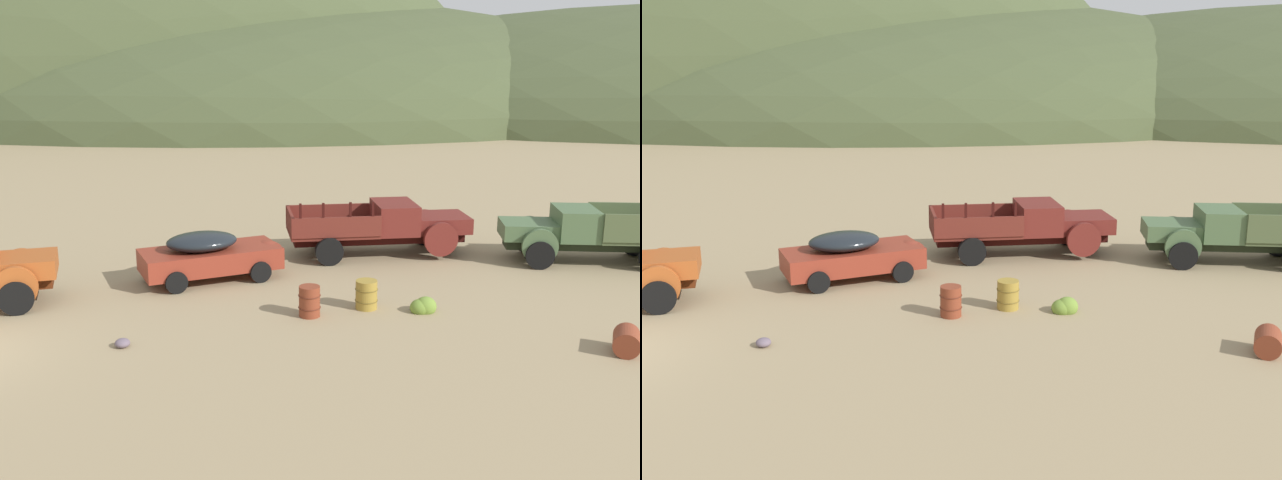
{
  "view_description": "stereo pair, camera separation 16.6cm",
  "coord_description": "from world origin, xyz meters",
  "views": [
    {
      "loc": [
        7.19,
        -17.13,
        7.07
      ],
      "look_at": [
        9.58,
        4.09,
        1.58
      ],
      "focal_mm": 41.17,
      "sensor_mm": 36.0,
      "label": 1
    },
    {
      "loc": [
        7.35,
        -17.15,
        7.07
      ],
      "look_at": [
        9.58,
        4.09,
        1.58
      ],
      "focal_mm": 41.17,
      "sensor_mm": 36.0,
      "label": 2
    }
  ],
  "objects": [
    {
      "name": "hill_distant",
      "position": [
        -19.63,
        70.62,
        0.0
      ],
      "size": [
        113.97,
        53.68,
        53.44
      ],
      "primitive_type": "ellipsoid",
      "color": "#424C2D",
      "rests_on": "ground"
    },
    {
      "name": "hill_far_left",
      "position": [
        11.09,
        76.51,
        0.0
      ],
      "size": [
        100.09,
        75.81,
        26.92
      ],
      "primitive_type": "ellipsoid",
      "color": "#424C2D",
      "rests_on": "ground"
    },
    {
      "name": "car_rust_red",
      "position": [
        6.36,
        5.59,
        0.82
      ],
      "size": [
        4.88,
        3.11,
        1.57
      ],
      "rotation": [
        0.0,
        0.0,
        0.31
      ],
      "color": "maroon",
      "rests_on": "ground"
    },
    {
      "name": "truck_oxblood",
      "position": [
        12.53,
        7.92,
        1.02
      ],
      "size": [
        6.46,
        2.63,
        2.16
      ],
      "rotation": [
        0.0,
        0.0,
        0.02
      ],
      "color": "black",
      "rests_on": "ground"
    },
    {
      "name": "truck_weathered_green",
      "position": [
        18.81,
        6.21,
        1.01
      ],
      "size": [
        6.34,
        3.21,
        1.91
      ],
      "rotation": [
        0.0,
        0.0,
        2.95
      ],
      "color": "#232B1B",
      "rests_on": "ground"
    },
    {
      "name": "oil_drum_tipped",
      "position": [
        16.39,
        -1.57,
        0.31
      ],
      "size": [
        0.98,
        1.08,
        0.63
      ],
      "color": "brown",
      "rests_on": "ground"
    },
    {
      "name": "oil_drum_foreground",
      "position": [
        9.04,
        1.84,
        0.43
      ],
      "size": [
        0.63,
        0.63,
        0.86
      ],
      "color": "brown",
      "rests_on": "ground"
    },
    {
      "name": "oil_drum_by_truck",
      "position": [
        10.7,
        2.28,
        0.41
      ],
      "size": [
        0.66,
        0.66,
        0.83
      ],
      "color": "olive",
      "rests_on": "ground"
    },
    {
      "name": "bush_back_edge",
      "position": [
        12.24,
        1.81,
        0.15
      ],
      "size": [
        0.76,
        0.56,
        0.57
      ],
      "color": "olive",
      "rests_on": "ground"
    },
    {
      "name": "rock_small",
      "position": [
        4.23,
        0.17,
        0.1
      ],
      "size": [
        0.38,
        0.39,
        0.23
      ],
      "primitive_type": "ellipsoid",
      "color": "#665764",
      "rests_on": "ground"
    }
  ]
}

